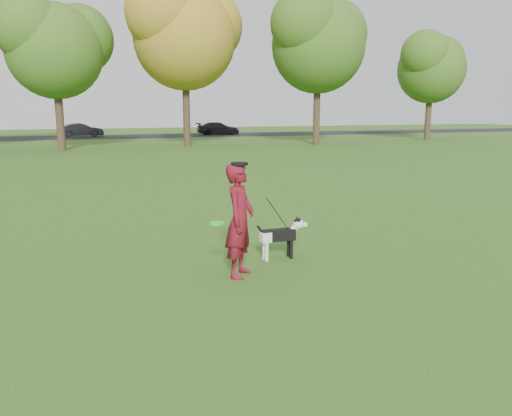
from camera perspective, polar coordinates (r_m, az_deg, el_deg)
name	(u,v)px	position (r m, az deg, el deg)	size (l,w,h in m)	color
ground	(260,264)	(8.40, 0.52, -6.47)	(120.00, 120.00, 0.00)	#285116
road	(115,137)	(47.68, -15.81, 7.86)	(120.00, 7.00, 0.02)	black
man	(240,220)	(7.64, -1.87, -1.43)	(0.64, 0.42, 1.76)	#5E0D12
dog	(282,234)	(8.62, 2.98, -2.96)	(0.95, 0.19, 0.72)	black
car_mid	(81,130)	(47.58, -19.32, 8.40)	(1.30, 3.73, 1.23)	black
car_right	(218,128)	(49.16, -4.34, 9.05)	(1.69, 4.15, 1.20)	black
man_held_items	(278,215)	(8.14, 2.53, -0.79)	(1.57, 0.79, 1.29)	#1EF31F
tree_row	(98,28)	(33.97, -17.60, 19.04)	(51.74, 8.86, 12.01)	#38281C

